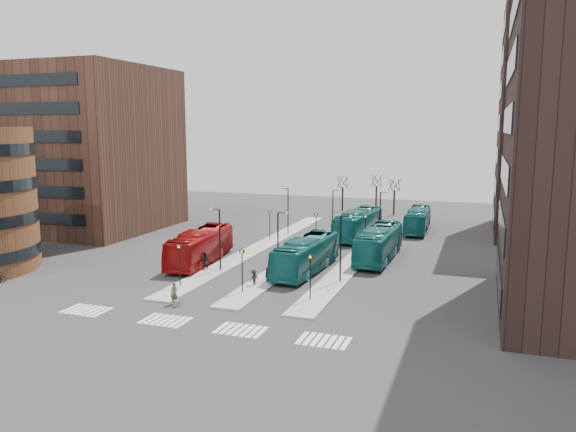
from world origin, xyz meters
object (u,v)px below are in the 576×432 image
(traveller, at_px, (174,293))
(commuter_b, at_px, (267,276))
(teal_bus_d, at_px, (418,220))
(teal_bus_c, at_px, (379,244))
(commuter_c, at_px, (254,278))
(suitcase, at_px, (177,304))
(commuter_a, at_px, (205,261))
(teal_bus_b, at_px, (358,224))
(red_bus, at_px, (201,246))
(teal_bus_a, at_px, (306,255))

(traveller, bearing_deg, commuter_b, 57.91)
(teal_bus_d, relative_size, traveller, 6.28)
(teal_bus_c, height_order, commuter_c, teal_bus_c)
(teal_bus_c, distance_m, commuter_b, 14.89)
(suitcase, distance_m, teal_bus_d, 41.74)
(suitcase, height_order, teal_bus_c, teal_bus_c)
(teal_bus_c, height_order, commuter_a, teal_bus_c)
(teal_bus_b, xyz_separation_m, commuter_b, (-3.12, -23.89, -1.03))
(teal_bus_b, xyz_separation_m, teal_bus_d, (6.71, 6.89, -0.19))
(commuter_a, bearing_deg, red_bus, -71.62)
(commuter_a, bearing_deg, commuter_b, 144.08)
(teal_bus_a, relative_size, teal_bus_b, 0.96)
(suitcase, relative_size, commuter_b, 0.34)
(teal_bus_d, xyz_separation_m, commuter_a, (-17.39, -28.23, -0.69))
(teal_bus_c, distance_m, traveller, 24.21)
(teal_bus_b, height_order, traveller, teal_bus_b)
(teal_bus_d, distance_m, commuter_a, 33.16)
(red_bus, relative_size, teal_bus_a, 1.02)
(teal_bus_a, height_order, commuter_a, teal_bus_a)
(suitcase, height_order, traveller, traveller)
(suitcase, height_order, teal_bus_b, teal_bus_b)
(suitcase, xyz_separation_m, commuter_a, (-3.28, 11.04, 0.64))
(teal_bus_b, distance_m, commuter_b, 24.12)
(red_bus, relative_size, traveller, 6.88)
(commuter_b, xyz_separation_m, commuter_c, (-0.78, -1.21, 0.02))
(commuter_a, xyz_separation_m, commuter_c, (6.78, -3.77, -0.13))
(suitcase, height_order, teal_bus_a, teal_bus_a)
(suitcase, bearing_deg, commuter_b, 72.13)
(suitcase, relative_size, commuter_c, 0.33)
(traveller, bearing_deg, red_bus, 108.01)
(commuter_b, distance_m, commuter_c, 1.44)
(teal_bus_b, xyz_separation_m, traveller, (-7.87, -31.94, -0.87))
(teal_bus_b, relative_size, commuter_a, 7.10)
(red_bus, bearing_deg, teal_bus_d, 46.82)
(teal_bus_b, bearing_deg, red_bus, -119.07)
(teal_bus_b, bearing_deg, commuter_c, -93.99)
(teal_bus_a, distance_m, commuter_a, 10.01)
(teal_bus_c, bearing_deg, traveller, -120.35)
(teal_bus_b, bearing_deg, teal_bus_a, -88.34)
(teal_bus_a, relative_size, commuter_a, 6.80)
(teal_bus_a, distance_m, commuter_c, 7.04)
(teal_bus_c, xyz_separation_m, teal_bus_d, (2.01, 18.16, -0.18))
(suitcase, xyz_separation_m, traveller, (-0.47, 0.43, 0.65))
(red_bus, relative_size, teal_bus_d, 1.10)
(commuter_a, bearing_deg, traveller, 87.58)
(teal_bus_c, height_order, traveller, teal_bus_c)
(teal_bus_c, height_order, commuter_b, teal_bus_c)
(teal_bus_a, relative_size, commuter_b, 8.14)
(red_bus, distance_m, commuter_c, 10.83)
(teal_bus_c, xyz_separation_m, commuter_c, (-8.60, -13.84, -0.99))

